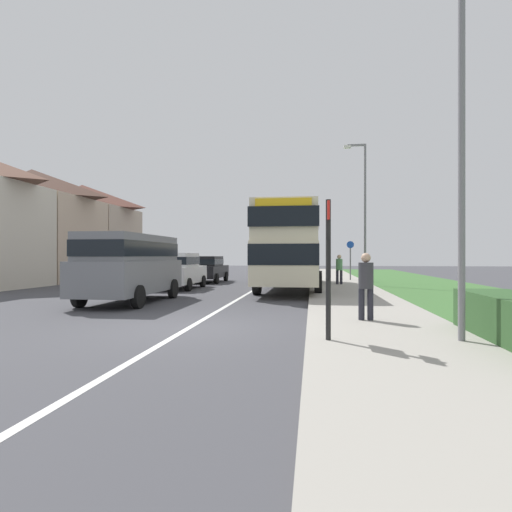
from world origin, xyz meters
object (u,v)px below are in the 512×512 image
at_px(double_decker_bus, 291,245).
at_px(parked_car_white, 178,269).
at_px(street_lamp_mid, 363,205).
at_px(parked_car_black, 207,268).
at_px(pedestrian_at_stop, 366,283).
at_px(bus_stop_sign, 328,259).
at_px(cycle_route_sign, 350,259).
at_px(street_lamp_near, 456,87).
at_px(pedestrian_walking_away, 339,268).
at_px(parked_van_grey, 131,263).

relative_size(double_decker_bus, parked_car_white, 2.71).
bearing_deg(street_lamp_mid, parked_car_black, 163.83).
xyz_separation_m(parked_car_black, pedestrian_at_stop, (7.59, -15.03, 0.10)).
bearing_deg(double_decker_bus, pedestrian_at_stop, -77.78).
distance_m(double_decker_bus, parked_car_white, 5.60).
relative_size(bus_stop_sign, cycle_route_sign, 1.03).
xyz_separation_m(pedestrian_at_stop, street_lamp_mid, (1.38, 12.43, 3.28)).
relative_size(parked_car_white, bus_stop_sign, 1.58).
height_order(parked_car_white, bus_stop_sign, bus_stop_sign).
height_order(parked_car_black, street_lamp_near, street_lamp_near).
relative_size(pedestrian_at_stop, pedestrian_walking_away, 1.00).
bearing_deg(parked_car_black, parked_van_grey, -89.19).
height_order(pedestrian_walking_away, street_lamp_mid, street_lamp_mid).
height_order(pedestrian_walking_away, bus_stop_sign, bus_stop_sign).
bearing_deg(street_lamp_mid, street_lamp_near, -90.44).
relative_size(parked_car_black, cycle_route_sign, 1.73).
bearing_deg(pedestrian_walking_away, double_decker_bus, -137.73).
relative_size(parked_car_white, street_lamp_mid, 0.55).
xyz_separation_m(parked_van_grey, pedestrian_at_stop, (7.43, -3.88, -0.40)).
height_order(parked_car_white, pedestrian_walking_away, parked_car_white).
height_order(parked_car_black, bus_stop_sign, bus_stop_sign).
bearing_deg(parked_car_white, pedestrian_walking_away, 19.36).
bearing_deg(parked_car_white, street_lamp_near, -53.31).
relative_size(double_decker_bus, street_lamp_mid, 1.50).
relative_size(parked_car_black, pedestrian_at_stop, 2.60).
distance_m(bus_stop_sign, street_lamp_mid, 15.29).
xyz_separation_m(double_decker_bus, parked_car_black, (-5.35, 4.67, -1.27)).
xyz_separation_m(pedestrian_at_stop, cycle_route_sign, (1.10, 16.66, 0.45)).
distance_m(cycle_route_sign, street_lamp_near, 19.14).
bearing_deg(bus_stop_sign, street_lamp_near, 5.81).
height_order(double_decker_bus, parked_car_white, double_decker_bus).
height_order(double_decker_bus, cycle_route_sign, double_decker_bus).
height_order(bus_stop_sign, street_lamp_near, street_lamp_near).
bearing_deg(pedestrian_walking_away, parked_car_white, -160.64).
relative_size(parked_car_black, street_lamp_near, 0.54).
bearing_deg(street_lamp_mid, cycle_route_sign, 93.71).
bearing_deg(pedestrian_at_stop, bus_stop_sign, -111.23).
bearing_deg(parked_car_black, parked_car_white, -91.06).
relative_size(parked_van_grey, bus_stop_sign, 2.01).
relative_size(cycle_route_sign, street_lamp_near, 0.31).
relative_size(double_decker_bus, parked_van_grey, 2.12).
xyz_separation_m(pedestrian_at_stop, pedestrian_walking_away, (0.17, 12.56, 0.00)).
xyz_separation_m(bus_stop_sign, cycle_route_sign, (2.05, 19.10, -0.11)).
relative_size(double_decker_bus, cycle_route_sign, 4.41).
bearing_deg(street_lamp_mid, parked_car_white, -163.81).
xyz_separation_m(parked_van_grey, street_lamp_mid, (8.81, 8.56, 2.88)).
relative_size(double_decker_bus, parked_car_black, 2.56).
xyz_separation_m(double_decker_bus, street_lamp_near, (3.51, -12.58, 2.43)).
relative_size(parked_van_grey, cycle_route_sign, 2.08).
distance_m(parked_van_grey, pedestrian_at_stop, 8.39).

